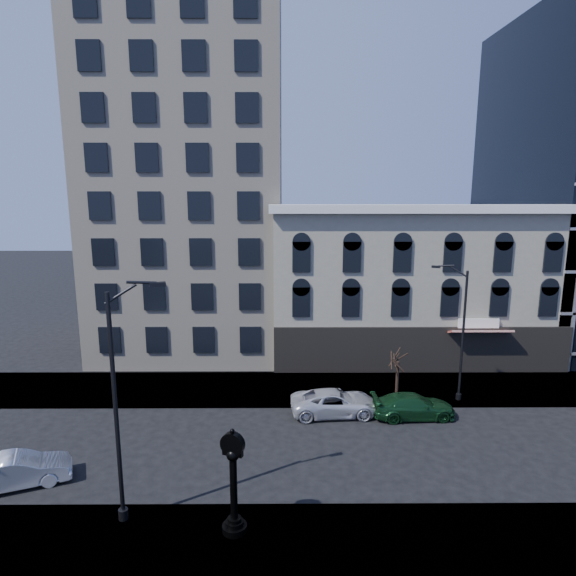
{
  "coord_description": "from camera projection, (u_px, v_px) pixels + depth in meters",
  "views": [
    {
      "loc": [
        1.82,
        -25.25,
        14.13
      ],
      "look_at": [
        2.0,
        4.0,
        8.0
      ],
      "focal_mm": 32.0,
      "sensor_mm": 36.0,
      "label": 1
    }
  ],
  "objects": [
    {
      "name": "car_near_b",
      "position": [
        18.0,
        471.0,
        24.11
      ],
      "size": [
        4.96,
        3.27,
        1.54
      ],
      "primitive_type": "imported",
      "rotation": [
        0.0,
        0.0,
        1.95
      ],
      "color": "silver",
      "rests_on": "ground"
    },
    {
      "name": "car_far_a",
      "position": [
        335.0,
        403.0,
        31.53
      ],
      "size": [
        5.6,
        2.87,
        1.51
      ],
      "primitive_type": "imported",
      "rotation": [
        0.0,
        0.0,
        1.64
      ],
      "color": "silver",
      "rests_on": "ground"
    },
    {
      "name": "bare_tree_far",
      "position": [
        398.0,
        355.0,
        34.13
      ],
      "size": [
        2.03,
        2.03,
        3.48
      ],
      "color": "#2F2017",
      "rests_on": "sidewalk_far"
    },
    {
      "name": "victorian_row",
      "position": [
        409.0,
        282.0,
        42.0
      ],
      "size": [
        22.6,
        11.19,
        12.5
      ],
      "color": "#A19A85",
      "rests_on": "ground"
    },
    {
      "name": "sidewalk_near",
      "position": [
        238.0,
        553.0,
        19.76
      ],
      "size": [
        160.0,
        6.0,
        0.12
      ],
      "primitive_type": "cube",
      "color": "gray",
      "rests_on": "ground"
    },
    {
      "name": "street_lamp_near",
      "position": [
        131.0,
        339.0,
        20.31
      ],
      "size": [
        2.6,
        1.12,
        10.4
      ],
      "rotation": [
        0.0,
        0.0,
        0.33
      ],
      "color": "black",
      "rests_on": "sidewalk_near"
    },
    {
      "name": "street_lamp_far",
      "position": [
        455.0,
        297.0,
        32.34
      ],
      "size": [
        2.25,
        1.0,
        9.04
      ],
      "rotation": [
        0.0,
        0.0,
        2.8
      ],
      "color": "black",
      "rests_on": "sidewalk_far"
    },
    {
      "name": "ground",
      "position": [
        251.0,
        449.0,
        27.6
      ],
      "size": [
        160.0,
        160.0,
        0.0
      ],
      "primitive_type": "plane",
      "color": "black",
      "rests_on": "ground"
    },
    {
      "name": "cream_tower",
      "position": [
        188.0,
        116.0,
        42.08
      ],
      "size": [
        15.9,
        15.4,
        42.5
      ],
      "color": "beige",
      "rests_on": "ground"
    },
    {
      "name": "street_clock",
      "position": [
        234.0,
        486.0,
        20.51
      ],
      "size": [
        1.03,
        1.03,
        4.52
      ],
      "rotation": [
        0.0,
        0.0,
        -0.36
      ],
      "color": "black",
      "rests_on": "sidewalk_near"
    },
    {
      "name": "sidewalk_far",
      "position": [
        259.0,
        389.0,
        35.42
      ],
      "size": [
        160.0,
        6.0,
        0.12
      ],
      "primitive_type": "cube",
      "color": "gray",
      "rests_on": "ground"
    },
    {
      "name": "car_far_b",
      "position": [
        413.0,
        406.0,
        31.11
      ],
      "size": [
        5.13,
        2.33,
        1.46
      ],
      "primitive_type": "imported",
      "rotation": [
        0.0,
        0.0,
        1.63
      ],
      "color": "#143F1E",
      "rests_on": "ground"
    }
  ]
}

